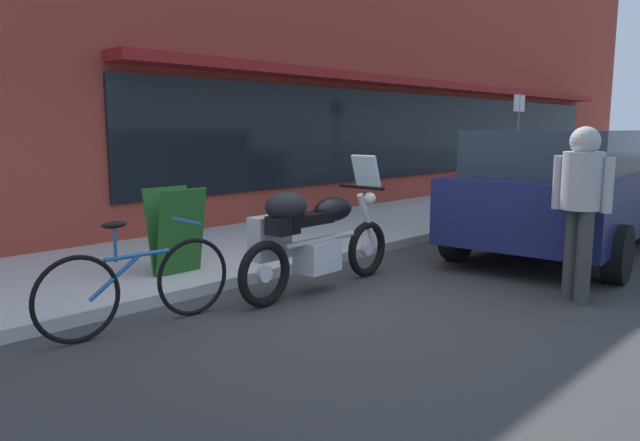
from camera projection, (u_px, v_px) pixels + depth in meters
The scene contains 9 objects.
ground_plane at pixel (338, 297), 5.99m from camera, with size 80.00×80.00×0.00m, color #343434.
storefront_building at pixel (436, 46), 13.83m from camera, with size 23.78×0.90×7.36m.
sidewalk_curb at pixel (514, 198), 14.09m from camera, with size 30.00×2.85×0.12m.
touring_motorcycle at pixel (310, 235), 6.10m from camera, with size 2.24×0.64×1.40m.
parked_bicycle at pixel (138, 284), 5.01m from camera, with size 1.76×0.48×0.95m.
parked_minivan at pixel (568, 188), 8.07m from camera, with size 4.66×2.46×1.67m.
pedestrian_walking at pixel (582, 192), 5.68m from camera, with size 0.39×0.56×1.71m.
sandwich_board_sign at pixel (176, 230), 6.44m from camera, with size 0.55×0.41×0.93m.
parking_sign_pole at pixel (517, 140), 11.64m from camera, with size 0.44×0.07×2.26m.
Camera 1 is at (-4.33, -3.87, 1.69)m, focal length 33.25 mm.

